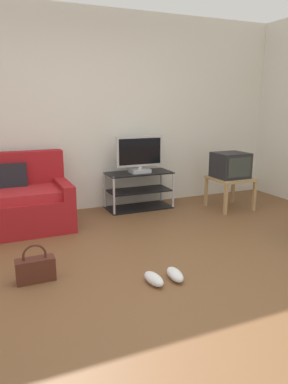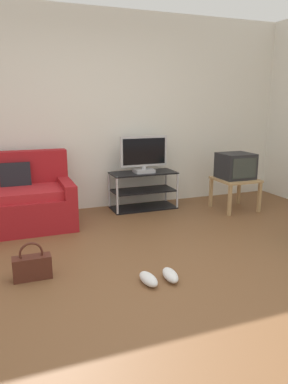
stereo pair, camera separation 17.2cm
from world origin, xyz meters
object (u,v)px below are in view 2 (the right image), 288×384
object	(u,v)px
crt_tv	(236,166)
handbag	(32,266)
sneakers_pair	(160,277)
tv_stand	(143,190)
flat_tv	(144,155)
side_table	(235,183)

from	to	relation	value
crt_tv	handbag	bearing A→B (deg)	-157.16
crt_tv	sneakers_pair	world-z (taller)	crt_tv
tv_stand	flat_tv	distance (m)	0.51
side_table	handbag	world-z (taller)	side_table
crt_tv	handbag	size ratio (longest dim) A/B	1.34
handbag	sneakers_pair	bearing A→B (deg)	-24.20
handbag	flat_tv	bearing A→B (deg)	45.32
side_table	sneakers_pair	distance (m)	2.49
tv_stand	handbag	size ratio (longest dim) A/B	2.77
flat_tv	tv_stand	bearing A→B (deg)	90.00
flat_tv	handbag	xyz separation A→B (m)	(-1.66, -1.68, -0.66)
handbag	sneakers_pair	world-z (taller)	handbag
side_table	crt_tv	size ratio (longest dim) A/B	1.21
crt_tv	sneakers_pair	bearing A→B (deg)	-138.32
tv_stand	crt_tv	distance (m)	1.34
flat_tv	sneakers_pair	world-z (taller)	flat_tv
tv_stand	handbag	xyz separation A→B (m)	(-1.66, -1.70, -0.15)
tv_stand	crt_tv	world-z (taller)	crt_tv
crt_tv	side_table	bearing A→B (deg)	-90.00
tv_stand	crt_tv	bearing A→B (deg)	-23.01
flat_tv	side_table	world-z (taller)	flat_tv
tv_stand	flat_tv	xyz separation A→B (m)	(0.00, -0.02, 0.51)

